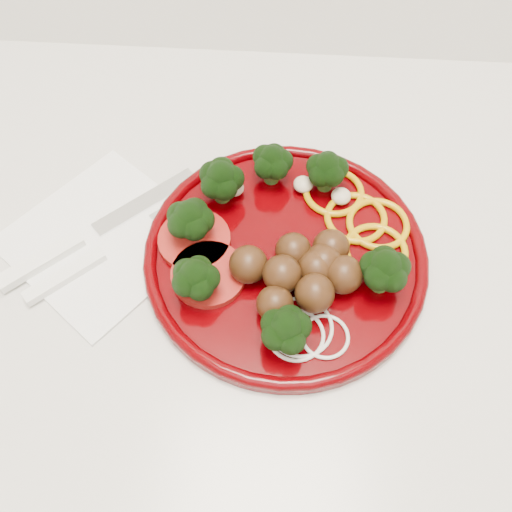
# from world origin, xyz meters

# --- Properties ---
(counter) EXTENTS (2.40, 0.60, 0.90)m
(counter) POSITION_xyz_m (0.00, 1.70, 0.45)
(counter) COLOR beige
(counter) RESTS_ON ground
(plate) EXTENTS (0.29, 0.29, 0.06)m
(plate) POSITION_xyz_m (-0.00, 1.67, 0.92)
(plate) COLOR #410002
(plate) RESTS_ON counter
(napkin) EXTENTS (0.25, 0.25, 0.00)m
(napkin) POSITION_xyz_m (-0.19, 1.68, 0.90)
(napkin) COLOR white
(napkin) RESTS_ON counter
(knife) EXTENTS (0.19, 0.17, 0.01)m
(knife) POSITION_xyz_m (-0.22, 1.67, 0.91)
(knife) COLOR silver
(knife) RESTS_ON napkin
(fork) EXTENTS (0.17, 0.16, 0.01)m
(fork) POSITION_xyz_m (-0.20, 1.65, 0.91)
(fork) COLOR white
(fork) RESTS_ON napkin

